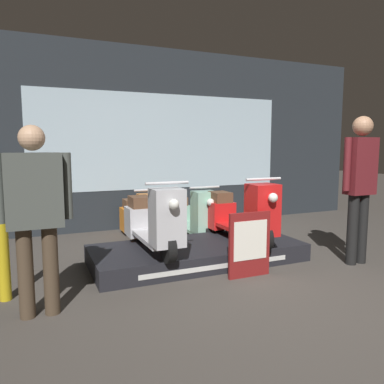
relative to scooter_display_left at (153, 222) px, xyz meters
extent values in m
plane|color=#423D38|center=(0.93, -1.52, -0.57)|extent=(30.00, 30.00, 0.00)
cube|color=#23282D|center=(0.93, 2.30, 1.03)|extent=(8.45, 0.08, 3.20)
cube|color=silver|center=(0.93, 2.26, 0.98)|extent=(4.65, 0.01, 1.70)
cube|color=black|center=(0.60, 0.02, -0.46)|extent=(2.68, 1.13, 0.22)
cube|color=silver|center=(0.60, -0.55, -0.47)|extent=(1.87, 0.01, 0.06)
cylinder|color=black|center=(0.00, -0.55, -0.18)|extent=(0.09, 0.33, 0.33)
cylinder|color=black|center=(0.00, 0.59, -0.18)|extent=(0.09, 0.33, 0.33)
cube|color=#BCBCC1|center=(0.00, 0.02, -0.19)|extent=(0.32, 1.04, 0.05)
cube|color=#BCBCC1|center=(0.00, -0.52, 0.14)|extent=(0.33, 0.30, 0.62)
cube|color=#BCBCC1|center=(0.00, 0.57, -0.10)|extent=(0.35, 0.35, 0.38)
cube|color=brown|center=(0.00, 0.56, 0.16)|extent=(0.25, 0.31, 0.15)
cylinder|color=silver|center=(0.00, -0.53, 0.51)|extent=(0.48, 0.03, 0.03)
sphere|color=white|center=(0.00, -0.73, 0.32)|extent=(0.11, 0.11, 0.11)
cylinder|color=black|center=(1.20, -0.55, -0.18)|extent=(0.09, 0.33, 0.33)
cylinder|color=black|center=(1.20, 0.59, -0.18)|extent=(0.09, 0.33, 0.33)
cube|color=red|center=(1.20, 0.02, -0.19)|extent=(0.32, 1.04, 0.05)
cube|color=red|center=(1.20, -0.52, 0.14)|extent=(0.33, 0.30, 0.62)
cube|color=red|center=(1.20, 0.57, -0.10)|extent=(0.35, 0.35, 0.38)
cube|color=brown|center=(1.20, 0.56, 0.16)|extent=(0.25, 0.31, 0.15)
cylinder|color=silver|center=(1.20, -0.53, 0.51)|extent=(0.48, 0.03, 0.03)
sphere|color=white|center=(1.20, -0.73, 0.32)|extent=(0.11, 0.11, 0.11)
cylinder|color=black|center=(0.21, 0.74, -0.41)|extent=(0.09, 0.33, 0.33)
cylinder|color=black|center=(0.21, 1.87, -0.41)|extent=(0.09, 0.33, 0.33)
cube|color=orange|center=(0.21, 1.30, -0.41)|extent=(0.32, 1.04, 0.05)
cube|color=orange|center=(0.21, 0.76, -0.08)|extent=(0.33, 0.30, 0.62)
cube|color=orange|center=(0.21, 1.85, -0.32)|extent=(0.35, 0.35, 0.38)
cube|color=brown|center=(0.21, 1.84, -0.06)|extent=(0.25, 0.31, 0.15)
cylinder|color=silver|center=(0.21, 0.75, 0.29)|extent=(0.48, 0.03, 0.03)
sphere|color=white|center=(0.21, 0.55, 0.10)|extent=(0.11, 0.11, 0.11)
cylinder|color=black|center=(1.04, 0.74, -0.41)|extent=(0.09, 0.33, 0.33)
cylinder|color=black|center=(1.04, 1.87, -0.41)|extent=(0.09, 0.33, 0.33)
cube|color=#8EC6AD|center=(1.04, 1.30, -0.41)|extent=(0.32, 1.04, 0.05)
cube|color=#8EC6AD|center=(1.04, 0.76, -0.08)|extent=(0.33, 0.30, 0.62)
cube|color=#8EC6AD|center=(1.04, 1.85, -0.32)|extent=(0.35, 0.35, 0.38)
cube|color=brown|center=(1.04, 1.84, -0.06)|extent=(0.25, 0.31, 0.15)
cylinder|color=silver|center=(1.04, 0.75, 0.29)|extent=(0.48, 0.03, 0.03)
sphere|color=white|center=(1.04, 0.55, 0.10)|extent=(0.11, 0.11, 0.11)
cylinder|color=#473828|center=(-1.39, -0.84, -0.18)|extent=(0.13, 0.13, 0.79)
cylinder|color=#473828|center=(-1.19, -0.84, -0.18)|extent=(0.13, 0.13, 0.79)
cube|color=#474C47|center=(-1.29, -0.84, 0.53)|extent=(0.45, 0.25, 0.63)
cylinder|color=#474C47|center=(-1.03, -0.84, 0.56)|extent=(0.08, 0.08, 0.58)
sphere|color=tan|center=(-1.29, -0.84, 0.97)|extent=(0.21, 0.21, 0.21)
cylinder|color=black|center=(2.32, -0.84, -0.13)|extent=(0.13, 0.13, 0.88)
cylinder|color=black|center=(2.48, -0.84, -0.13)|extent=(0.13, 0.13, 0.88)
cube|color=#5B191E|center=(2.40, -0.84, 0.66)|extent=(0.36, 0.20, 0.70)
cylinder|color=#5B191E|center=(2.18, -0.84, 0.68)|extent=(0.08, 0.08, 0.64)
cylinder|color=#5B191E|center=(2.62, -0.84, 0.68)|extent=(0.08, 0.08, 0.64)
sphere|color=#A87A5B|center=(2.40, -0.84, 1.14)|extent=(0.24, 0.24, 0.24)
cube|color=maroon|center=(0.90, -0.73, -0.20)|extent=(0.52, 0.04, 0.74)
cube|color=white|center=(0.90, -0.75, -0.15)|extent=(0.42, 0.01, 0.44)
cylinder|color=gold|center=(-1.59, -0.36, -0.09)|extent=(0.11, 0.11, 0.97)
sphere|color=gold|center=(-1.59, -0.36, 0.43)|extent=(0.10, 0.10, 0.10)
camera|label=1|loc=(-1.31, -4.23, 0.90)|focal=35.00mm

